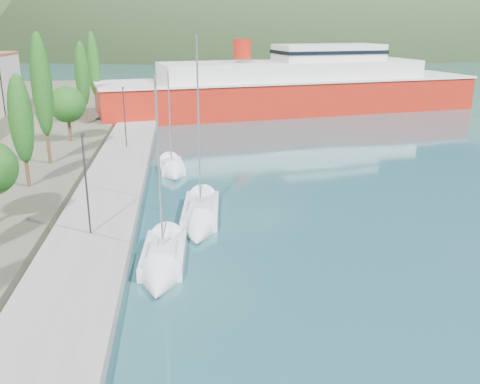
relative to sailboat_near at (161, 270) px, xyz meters
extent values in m
plane|color=#23545A|center=(4.65, 109.30, -0.31)|extent=(1400.00, 1400.00, 0.00)
cube|color=gray|center=(-4.35, 15.30, 0.09)|extent=(5.00, 88.00, 0.80)
cylinder|color=#47301E|center=(-10.74, 15.42, 1.35)|extent=(0.30, 0.30, 1.92)
ellipsoid|color=#1C4E16|center=(-10.74, 15.42, 5.73)|extent=(1.80, 1.80, 6.82)
cylinder|color=#47301E|center=(-10.74, 22.79, 1.68)|extent=(0.30, 0.30, 2.57)
ellipsoid|color=#1C4E16|center=(-10.74, 22.79, 7.51)|extent=(1.80, 1.80, 9.10)
cylinder|color=#47301E|center=(-10.74, 32.70, 1.61)|extent=(0.36, 0.36, 2.43)
sphere|color=#1C4E16|center=(-10.74, 32.70, 4.37)|extent=(3.88, 3.88, 3.88)
cylinder|color=#47301E|center=(-10.74, 43.34, 1.52)|extent=(0.30, 0.30, 2.25)
ellipsoid|color=#1C4E16|center=(-10.74, 43.34, 6.62)|extent=(1.80, 1.80, 7.96)
cylinder|color=#47301E|center=(-10.74, 52.85, 1.64)|extent=(0.30, 0.30, 2.49)
ellipsoid|color=#1C4E16|center=(-10.74, 52.85, 7.29)|extent=(1.80, 1.80, 8.82)
cylinder|color=#2D2D33|center=(-4.35, 4.54, 3.49)|extent=(0.12, 0.12, 6.00)
cube|color=#2D2D33|center=(-4.35, 4.79, 6.49)|extent=(0.15, 0.50, 0.12)
cylinder|color=#2D2D33|center=(-4.35, 28.69, 3.49)|extent=(0.12, 0.12, 6.00)
cube|color=#2D2D33|center=(-4.35, 28.94, 6.49)|extent=(0.15, 0.50, 0.12)
cube|color=silver|center=(0.11, 1.93, -0.05)|extent=(2.68, 5.89, 0.92)
cube|color=silver|center=(0.09, 1.55, 0.56)|extent=(1.54, 2.38, 0.36)
cylinder|color=silver|center=(0.09, 1.55, 5.28)|extent=(0.12, 0.12, 9.74)
cone|color=silver|center=(-0.10, -1.76, -0.05)|extent=(2.51, 2.82, 2.36)
cube|color=silver|center=(2.53, 9.21, -0.04)|extent=(3.00, 6.89, 0.95)
cube|color=silver|center=(2.49, 8.76, 0.59)|extent=(1.68, 2.80, 0.37)
cylinder|color=silver|center=(2.49, 8.76, 6.21)|extent=(0.12, 0.12, 11.56)
cone|color=silver|center=(2.15, 4.94, -0.04)|extent=(2.68, 3.33, 2.42)
cube|color=silver|center=(0.31, 21.92, -0.07)|extent=(2.63, 5.09, 0.84)
cube|color=silver|center=(0.35, 21.59, 0.49)|extent=(1.48, 2.08, 0.33)
cylinder|color=silver|center=(0.35, 21.59, 4.54)|extent=(0.12, 0.12, 8.40)
cone|color=silver|center=(0.63, 18.80, -0.07)|extent=(2.36, 2.49, 2.15)
cube|color=#A51B0E|center=(18.22, 54.16, 1.87)|extent=(58.49, 23.03, 5.53)
cube|color=silver|center=(18.22, 54.16, 4.63)|extent=(58.96, 23.46, 0.30)
cube|color=silver|center=(18.22, 54.16, 5.82)|extent=(40.69, 17.52, 2.96)
cube|color=silver|center=(24.02, 55.34, 8.48)|extent=(17.18, 10.40, 2.37)
cylinder|color=#A51B0E|center=(10.47, 52.59, 9.17)|extent=(2.57, 2.57, 2.77)
camera|label=1|loc=(1.33, -26.45, 12.64)|focal=40.00mm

